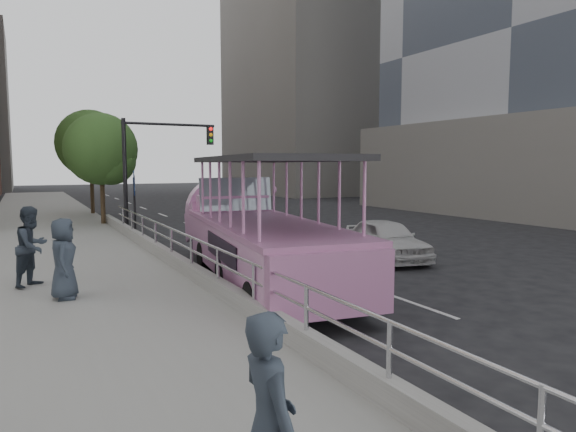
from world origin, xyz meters
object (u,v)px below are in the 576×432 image
traffic_signal (152,158)px  street_tree_far (92,146)px  car (386,239)px  pedestrian_mid (32,246)px  duck_boat (254,235)px  pedestrian_far (64,259)px  street_tree_near (103,152)px  parking_sign (134,199)px  pedestrian_near (269,426)px

traffic_signal → street_tree_far: street_tree_far is taller
car → pedestrian_mid: 10.65m
duck_boat → pedestrian_far: 5.01m
pedestrian_far → street_tree_near: street_tree_near is taller
car → traffic_signal: (-5.59, 9.52, 2.81)m
duck_boat → traffic_signal: 10.51m
pedestrian_mid → traffic_signal: traffic_signal is taller
car → pedestrian_far: pedestrian_far is taller
car → parking_sign: (-6.88, 7.03, 1.15)m
street_tree_far → street_tree_near: bearing=-91.9°
street_tree_near → street_tree_far: size_ratio=0.89×
pedestrian_far → parking_sign: 9.39m
pedestrian_mid → street_tree_far: (3.65, 19.10, 3.05)m
pedestrian_near → pedestrian_far: 8.54m
parking_sign → traffic_signal: bearing=62.6°
street_tree_far → car: bearing=-69.8°
duck_boat → pedestrian_far: duck_boat is taller
pedestrian_mid → street_tree_far: bearing=28.9°
pedestrian_far → traffic_signal: size_ratio=0.34×
street_tree_near → traffic_signal: bearing=-65.0°
pedestrian_near → pedestrian_far: (-0.87, 8.49, -0.02)m
duck_boat → pedestrian_near: (-4.03, -9.54, -0.06)m
traffic_signal → car: bearing=-59.6°
car → pedestrian_mid: bearing=-169.8°
pedestrian_near → pedestrian_mid: pedestrian_mid is taller
car → street_tree_far: size_ratio=0.63×
duck_boat → traffic_signal: traffic_signal is taller
car → parking_sign: size_ratio=1.36×
pedestrian_near → parking_sign: bearing=-7.3°
pedestrian_far → street_tree_far: size_ratio=0.27×
pedestrian_near → traffic_signal: size_ratio=0.35×
pedestrian_far → parking_sign: size_ratio=0.59×
pedestrian_near → traffic_signal: traffic_signal is taller
parking_sign → street_tree_near: bearing=92.9°
parking_sign → street_tree_far: street_tree_far is taller
pedestrian_near → street_tree_near: (2.00, 23.22, 2.62)m
car → pedestrian_near: 13.79m
car → street_tree_near: street_tree_near is taller
parking_sign → street_tree_near: 6.25m
pedestrian_far → traffic_signal: (4.47, 11.30, 2.32)m
pedestrian_mid → street_tree_far: street_tree_far is taller
parking_sign → pedestrian_near: bearing=-97.6°
pedestrian_far → street_tree_far: 21.19m
parking_sign → traffic_signal: traffic_signal is taller
traffic_signal → street_tree_near: street_tree_near is taller
street_tree_near → pedestrian_mid: bearing=-104.8°
pedestrian_far → traffic_signal: bearing=-10.7°
car → pedestrian_far: size_ratio=2.31×
pedestrian_far → pedestrian_mid: bearing=30.3°
pedestrian_far → street_tree_far: street_tree_far is taller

